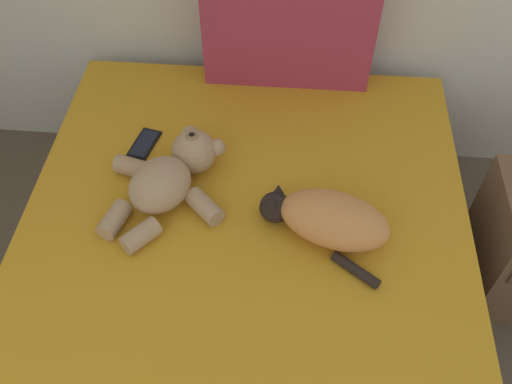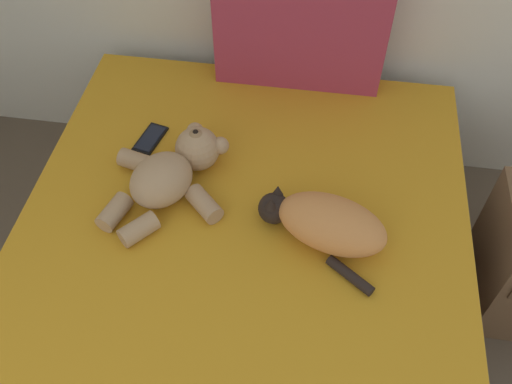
{
  "view_description": "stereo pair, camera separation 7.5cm",
  "coord_description": "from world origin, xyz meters",
  "px_view_note": "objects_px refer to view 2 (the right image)",
  "views": [
    {
      "loc": [
        1.6,
        1.8,
        1.97
      ],
      "look_at": [
        1.51,
        2.91,
        0.6
      ],
      "focal_mm": 38.84,
      "sensor_mm": 36.0,
      "label": 1
    },
    {
      "loc": [
        1.68,
        1.81,
        1.97
      ],
      "look_at": [
        1.51,
        2.91,
        0.6
      ],
      "focal_mm": 38.84,
      "sensor_mm": 36.0,
      "label": 2
    }
  ],
  "objects_px": {
    "patterned_cushion": "(300,28)",
    "cell_phone": "(150,139)",
    "bed": "(234,321)",
    "cat": "(326,223)",
    "teddy_bear": "(172,172)"
  },
  "relations": [
    {
      "from": "cat",
      "to": "cell_phone",
      "type": "bearing_deg",
      "value": 152.97
    },
    {
      "from": "cell_phone",
      "to": "teddy_bear",
      "type": "bearing_deg",
      "value": -55.07
    },
    {
      "from": "bed",
      "to": "cell_phone",
      "type": "xyz_separation_m",
      "value": [
        -0.39,
        0.52,
        0.28
      ]
    },
    {
      "from": "cat",
      "to": "teddy_bear",
      "type": "height_order",
      "value": "teddy_bear"
    },
    {
      "from": "patterned_cushion",
      "to": "cell_phone",
      "type": "bearing_deg",
      "value": -139.52
    },
    {
      "from": "cell_phone",
      "to": "cat",
      "type": "bearing_deg",
      "value": -27.03
    },
    {
      "from": "bed",
      "to": "cat",
      "type": "relative_size",
      "value": 4.84
    },
    {
      "from": "patterned_cushion",
      "to": "cat",
      "type": "height_order",
      "value": "patterned_cushion"
    },
    {
      "from": "teddy_bear",
      "to": "patterned_cushion",
      "type": "bearing_deg",
      "value": 60.29
    },
    {
      "from": "cat",
      "to": "cell_phone",
      "type": "xyz_separation_m",
      "value": [
        -0.65,
        0.33,
        -0.07
      ]
    },
    {
      "from": "teddy_bear",
      "to": "cell_phone",
      "type": "height_order",
      "value": "teddy_bear"
    },
    {
      "from": "patterned_cushion",
      "to": "cat",
      "type": "distance_m",
      "value": 0.78
    },
    {
      "from": "patterned_cushion",
      "to": "cat",
      "type": "relative_size",
      "value": 1.5
    },
    {
      "from": "patterned_cushion",
      "to": "teddy_bear",
      "type": "xyz_separation_m",
      "value": [
        -0.35,
        -0.61,
        -0.17
      ]
    },
    {
      "from": "bed",
      "to": "teddy_bear",
      "type": "bearing_deg",
      "value": 127.77
    }
  ]
}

